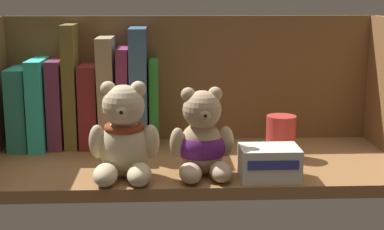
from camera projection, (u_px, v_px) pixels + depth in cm
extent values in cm
cube|color=olive|center=(194.00, 166.00, 100.21)|extent=(69.88, 29.59, 2.00)
cube|color=brown|center=(190.00, 83.00, 112.76)|extent=(72.28, 1.20, 26.19)
cube|color=teal|center=(22.00, 107.00, 108.17)|extent=(3.52, 12.47, 15.03)
cube|color=#2FC8B6|center=(41.00, 102.00, 108.17)|extent=(2.82, 13.81, 16.62)
cube|color=#692D4A|center=(58.00, 103.00, 108.34)|extent=(2.58, 10.46, 16.41)
cube|color=brown|center=(72.00, 86.00, 107.81)|extent=(2.37, 9.52, 22.86)
cube|color=maroon|center=(90.00, 105.00, 108.72)|extent=(3.31, 10.19, 15.46)
cube|color=#9E8765|center=(108.00, 91.00, 108.36)|extent=(3.29, 12.66, 20.63)
cube|color=#75284D|center=(124.00, 96.00, 108.69)|extent=(2.52, 13.61, 18.76)
cube|color=#375876|center=(139.00, 87.00, 108.46)|extent=(3.13, 13.70, 22.29)
cube|color=#2C882A|center=(154.00, 102.00, 109.21)|extent=(1.65, 9.19, 16.27)
ellipsoid|color=beige|center=(125.00, 148.00, 90.34)|extent=(7.86, 7.21, 9.25)
sphere|color=beige|center=(123.00, 106.00, 88.48)|extent=(6.58, 6.58, 6.58)
sphere|color=beige|center=(108.00, 89.00, 88.36)|extent=(2.47, 2.47, 2.47)
sphere|color=beige|center=(138.00, 89.00, 88.46)|extent=(2.47, 2.47, 2.47)
sphere|color=beige|center=(122.00, 112.00, 86.28)|extent=(2.47, 2.47, 2.47)
sphere|color=black|center=(121.00, 112.00, 85.43)|extent=(0.86, 0.86, 0.86)
ellipsoid|color=beige|center=(106.00, 175.00, 86.61)|extent=(3.86, 6.26, 3.29)
ellipsoid|color=beige|center=(139.00, 175.00, 86.72)|extent=(3.86, 6.26, 3.29)
ellipsoid|color=beige|center=(97.00, 142.00, 89.56)|extent=(2.74, 2.74, 5.34)
ellipsoid|color=beige|center=(151.00, 141.00, 89.74)|extent=(2.74, 2.74, 5.34)
torus|color=maroon|center=(124.00, 127.00, 89.66)|extent=(6.31, 6.31, 1.18)
ellipsoid|color=tan|center=(201.00, 148.00, 91.53)|extent=(7.28, 6.68, 8.57)
sphere|color=tan|center=(202.00, 110.00, 89.81)|extent=(6.09, 6.09, 6.09)
sphere|color=tan|center=(188.00, 95.00, 89.44)|extent=(2.28, 2.28, 2.28)
sphere|color=tan|center=(215.00, 94.00, 90.03)|extent=(2.28, 2.28, 2.28)
sphere|color=tan|center=(204.00, 115.00, 87.80)|extent=(2.28, 2.28, 2.28)
sphere|color=black|center=(205.00, 116.00, 87.01)|extent=(0.80, 0.80, 0.80)
ellipsoid|color=tan|center=(190.00, 173.00, 87.84)|extent=(3.95, 6.01, 3.05)
ellipsoid|color=tan|center=(221.00, 172.00, 88.49)|extent=(3.95, 6.01, 3.05)
ellipsoid|color=tan|center=(178.00, 143.00, 90.36)|extent=(2.70, 2.70, 4.95)
ellipsoid|color=tan|center=(226.00, 141.00, 91.43)|extent=(2.70, 2.70, 4.95)
ellipsoid|color=#621F72|center=(201.00, 147.00, 91.49)|extent=(7.88, 7.28, 6.00)
cylinder|color=#C63833|center=(281.00, 136.00, 101.46)|extent=(5.21, 5.21, 7.40)
cube|color=silver|center=(269.00, 163.00, 89.56)|extent=(9.13, 6.66, 5.11)
cube|color=#33388C|center=(273.00, 165.00, 86.09)|extent=(7.76, 0.16, 1.43)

